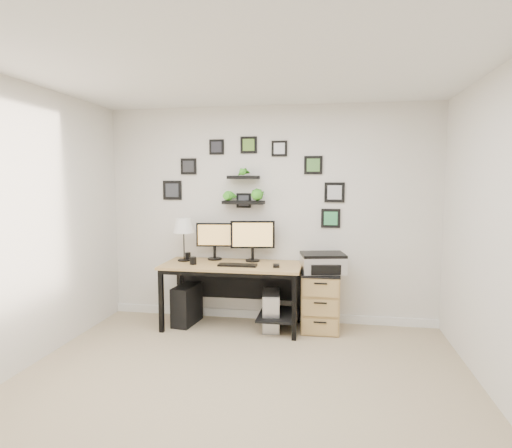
% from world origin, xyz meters
% --- Properties ---
extents(room, '(4.00, 4.00, 4.00)m').
position_xyz_m(room, '(0.00, 1.98, 0.05)').
color(room, tan).
rests_on(room, ground).
extents(desk, '(1.60, 0.70, 0.75)m').
position_xyz_m(desk, '(-0.35, 1.67, 0.63)').
color(desk, tan).
rests_on(desk, ground).
extents(monitor_left, '(0.44, 0.19, 0.45)m').
position_xyz_m(monitor_left, '(-0.65, 1.86, 1.01)').
color(monitor_left, black).
rests_on(monitor_left, desk).
extents(monitor_right, '(0.52, 0.20, 0.49)m').
position_xyz_m(monitor_right, '(-0.18, 1.83, 1.04)').
color(monitor_right, black).
rests_on(monitor_right, desk).
extents(keyboard, '(0.44, 0.14, 0.02)m').
position_xyz_m(keyboard, '(-0.30, 1.53, 0.76)').
color(keyboard, black).
rests_on(keyboard, desk).
extents(mouse, '(0.08, 0.11, 0.03)m').
position_xyz_m(mouse, '(0.14, 1.54, 0.77)').
color(mouse, black).
rests_on(mouse, desk).
extents(table_lamp, '(0.25, 0.25, 0.52)m').
position_xyz_m(table_lamp, '(-1.00, 1.73, 1.16)').
color(table_lamp, black).
rests_on(table_lamp, desk).
extents(mug, '(0.08, 0.08, 0.09)m').
position_xyz_m(mug, '(-0.82, 1.53, 0.79)').
color(mug, black).
rests_on(mug, desk).
extents(pen_cup, '(0.07, 0.07, 0.09)m').
position_xyz_m(pen_cup, '(-0.97, 1.81, 0.79)').
color(pen_cup, black).
rests_on(pen_cup, desk).
extents(pc_tower_black, '(0.26, 0.49, 0.47)m').
position_xyz_m(pc_tower_black, '(-0.95, 1.66, 0.23)').
color(pc_tower_black, black).
rests_on(pc_tower_black, ground).
extents(pc_tower_grey, '(0.24, 0.45, 0.43)m').
position_xyz_m(pc_tower_grey, '(0.07, 1.65, 0.22)').
color(pc_tower_grey, gray).
rests_on(pc_tower_grey, ground).
extents(file_cabinet, '(0.43, 0.53, 0.67)m').
position_xyz_m(file_cabinet, '(0.64, 1.72, 0.34)').
color(file_cabinet, tan).
rests_on(file_cabinet, ground).
extents(printer, '(0.55, 0.47, 0.22)m').
position_xyz_m(printer, '(0.66, 1.72, 0.78)').
color(printer, silver).
rests_on(printer, file_cabinet).
extents(wall_decor, '(2.24, 0.18, 1.08)m').
position_xyz_m(wall_decor, '(-0.24, 1.93, 1.67)').
color(wall_decor, black).
rests_on(wall_decor, ground).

